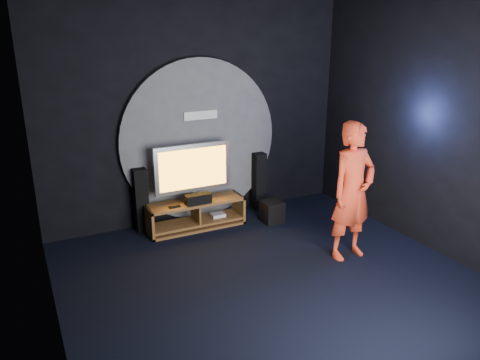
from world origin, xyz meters
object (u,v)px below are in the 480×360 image
tv (193,170)px  tower_speaker_right (258,181)px  subwoofer (272,211)px  player (353,191)px  tower_speaker_left (141,200)px  media_console (196,216)px

tv → tower_speaker_right: tv is taller
tv → subwoofer: size_ratio=3.48×
tv → tower_speaker_right: 1.36m
tower_speaker_right → player: (0.28, -2.10, 0.44)m
tower_speaker_left → subwoofer: size_ratio=2.86×
media_console → player: 2.51m
media_console → tower_speaker_right: (1.27, 0.28, 0.31)m
tower_speaker_left → tower_speaker_right: size_ratio=1.00×
tower_speaker_right → player: size_ratio=0.53×
tower_speaker_left → tv: bearing=-16.6°
tower_speaker_right → tower_speaker_left: bearing=179.5°
tower_speaker_left → player: bearing=-42.2°
tower_speaker_right → subwoofer: size_ratio=2.86×
media_console → tower_speaker_left: 0.90m
media_console → tv: bearing=95.6°
tv → subwoofer: (1.20, -0.39, -0.76)m
tv → tower_speaker_right: size_ratio=1.22×
tower_speaker_left → tower_speaker_right: 2.05m
tv → tower_speaker_right: (1.27, 0.22, -0.44)m
player → media_console: bearing=126.3°
tower_speaker_left → subwoofer: 2.10m
tower_speaker_left → player: (2.34, -2.12, 0.44)m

